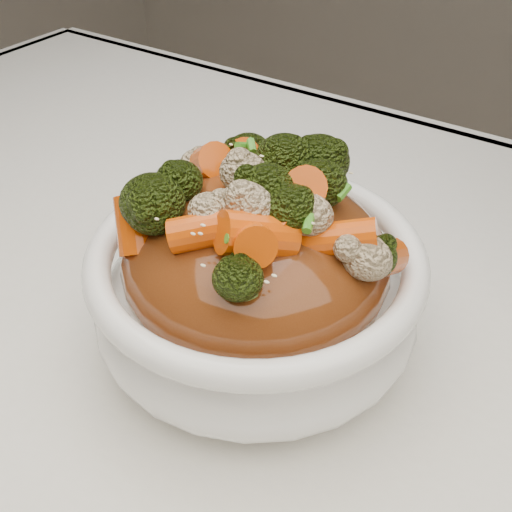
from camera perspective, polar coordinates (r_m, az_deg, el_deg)
The scene contains 8 objects.
tablecloth at distance 0.40m, azimuth -1.06°, elevation -12.84°, with size 1.20×0.80×0.04m, color white.
bowl at distance 0.37m, azimuth 0.00°, elevation -3.62°, with size 0.20×0.20×0.08m, color white, non-canonical shape.
sauce_base at distance 0.36m, azimuth 0.00°, elevation -0.35°, with size 0.16×0.16×0.09m, color #622C10.
carrots at distance 0.32m, azimuth 0.00°, elevation 7.67°, with size 0.16×0.16×0.05m, color #D54A06, non-canonical shape.
broccoli at distance 0.32m, azimuth 0.00°, elevation 7.53°, with size 0.16×0.16×0.04m, color black, non-canonical shape.
cauliflower at distance 0.32m, azimuth 0.00°, elevation 7.24°, with size 0.16×0.16×0.03m, color #CAB28A, non-canonical shape.
scallions at distance 0.32m, azimuth 0.00°, elevation 7.81°, with size 0.12×0.12×0.02m, color #3F8C20, non-canonical shape.
sesame_seeds at distance 0.32m, azimuth 0.00°, elevation 7.81°, with size 0.14×0.14×0.01m, color beige, non-canonical shape.
Camera 1 is at (0.14, -0.20, 1.04)m, focal length 42.00 mm.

